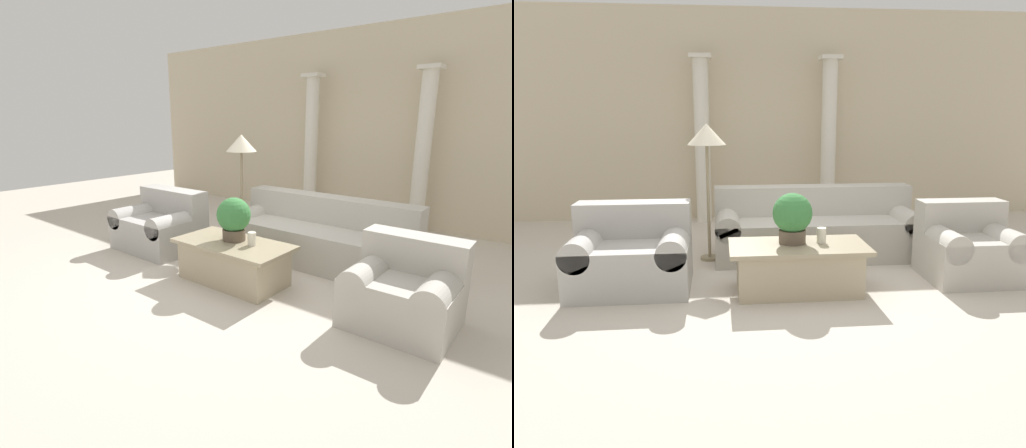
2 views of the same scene
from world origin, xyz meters
TOP-DOWN VIEW (x-y plane):
  - ground_plane at (0.00, 0.00)m, footprint 16.00×16.00m
  - wall_back at (0.00, 3.19)m, footprint 10.00×0.06m
  - sofa_long at (0.52, 0.85)m, footprint 2.35×0.86m
  - loveseat at (-1.45, -0.06)m, footprint 1.11×0.86m
  - coffee_table at (0.12, -0.32)m, footprint 1.29×0.68m
  - potted_plant at (0.08, -0.25)m, footprint 0.38×0.38m
  - pillar_candle at (0.35, -0.28)m, footprint 0.09×0.09m
  - floor_lamp at (-0.73, 0.82)m, footprint 0.42×0.42m
  - column_left at (-0.84, 2.85)m, footprint 0.32×0.32m
  - column_right at (1.08, 2.85)m, footprint 0.32×0.32m
  - armchair at (1.91, -0.10)m, footprint 0.89×0.79m

SIDE VIEW (x-z plane):
  - ground_plane at x=0.00m, z-range 0.00..0.00m
  - coffee_table at x=0.12m, z-range 0.01..0.46m
  - sofa_long at x=0.52m, z-range -0.08..0.72m
  - armchair at x=1.91m, z-range -0.06..0.71m
  - loveseat at x=-1.45m, z-range -0.06..0.73m
  - pillar_candle at x=0.35m, z-range 0.45..0.60m
  - potted_plant at x=0.08m, z-range 0.47..0.95m
  - column_left at x=-0.84m, z-range 0.03..2.51m
  - column_right at x=1.08m, z-range 0.03..2.51m
  - floor_lamp at x=-0.73m, z-range 0.58..2.12m
  - wall_back at x=0.00m, z-range 0.00..3.20m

